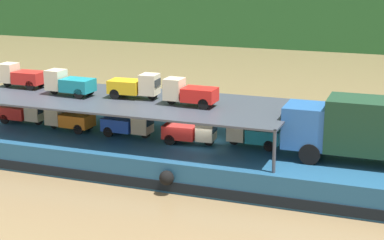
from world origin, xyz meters
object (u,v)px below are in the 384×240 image
object	(u,v)px
mini_truck_lower_mid	(129,124)
mini_truck_lower_fore	(191,131)
cargo_barge	(195,156)
mini_truck_upper_bow	(189,93)
covered_lorry	(362,128)
mini_truck_lower_aft	(69,118)
mini_truck_upper_fore	(135,86)
mini_truck_lower_bow	(253,133)
mini_truck_upper_mid	(69,83)
mini_truck_upper_stern	(21,76)
mini_truck_lower_stern	(24,112)

from	to	relation	value
mini_truck_lower_mid	mini_truck_lower_fore	size ratio (longest dim) A/B	0.99
cargo_barge	mini_truck_lower_mid	bearing A→B (deg)	-177.90
mini_truck_upper_bow	mini_truck_lower_mid	bearing A→B (deg)	179.30
covered_lorry	mini_truck_lower_aft	size ratio (longest dim) A/B	2.84
mini_truck_lower_fore	mini_truck_upper_fore	xyz separation A→B (m)	(-3.45, 0.67, 2.00)
mini_truck_lower_bow	mini_truck_upper_fore	size ratio (longest dim) A/B	0.99
covered_lorry	mini_truck_upper_fore	size ratio (longest dim) A/B	2.82
mini_truck_upper_mid	mini_truck_upper_bow	distance (m)	7.07
mini_truck_lower_aft	mini_truck_upper_fore	world-z (taller)	mini_truck_upper_fore
mini_truck_lower_fore	mini_truck_upper_bow	distance (m)	2.00
mini_truck_lower_fore	mini_truck_upper_stern	world-z (taller)	mini_truck_upper_stern
mini_truck_lower_mid	mini_truck_upper_stern	distance (m)	7.64
cargo_barge	mini_truck_upper_stern	distance (m)	11.64
mini_truck_lower_fore	mini_truck_lower_bow	distance (m)	3.23
mini_truck_upper_mid	mini_truck_upper_bow	size ratio (longest dim) A/B	1.01
mini_truck_lower_aft	mini_truck_upper_fore	xyz separation A→B (m)	(3.86, 0.62, 2.00)
cargo_barge	mini_truck_upper_bow	bearing A→B (deg)	-143.02
covered_lorry	mini_truck_lower_bow	distance (m)	5.58
mini_truck_lower_bow	covered_lorry	bearing A→B (deg)	-8.15
covered_lorry	mini_truck_lower_fore	world-z (taller)	covered_lorry
mini_truck_lower_bow	mini_truck_upper_stern	size ratio (longest dim) A/B	1.01
cargo_barge	mini_truck_lower_bow	size ratio (longest dim) A/B	9.72
cargo_barge	mini_truck_lower_aft	distance (m)	7.60
covered_lorry	mini_truck_upper_stern	distance (m)	19.60
mini_truck_lower_stern	mini_truck_lower_bow	bearing A→B (deg)	1.04
mini_truck_lower_aft	mini_truck_lower_mid	distance (m)	3.68
mini_truck_lower_bow	cargo_barge	bearing A→B (deg)	-172.27
cargo_barge	mini_truck_lower_fore	distance (m)	1.47
mini_truck_lower_stern	covered_lorry	bearing A→B (deg)	-1.58
mini_truck_lower_mid	mini_truck_upper_stern	size ratio (longest dim) A/B	1.01
mini_truck_lower_fore	mini_truck_upper_stern	distance (m)	11.18
mini_truck_lower_stern	mini_truck_lower_fore	bearing A→B (deg)	-2.34
mini_truck_lower_stern	mini_truck_upper_stern	size ratio (longest dim) A/B	1.00
mini_truck_upper_stern	mini_truck_upper_fore	xyz separation A→B (m)	(7.50, -0.29, 0.00)
covered_lorry	mini_truck_lower_aft	xyz separation A→B (m)	(-15.90, 0.15, -1.00)
cargo_barge	mini_truck_lower_stern	bearing A→B (deg)	179.15
cargo_barge	mini_truck_upper_bow	size ratio (longest dim) A/B	9.77
mini_truck_lower_mid	covered_lorry	bearing A→B (deg)	-1.08
mini_truck_lower_fore	mini_truck_upper_bow	xyz separation A→B (m)	(-0.10, 0.09, 2.00)
mini_truck_lower_stern	mini_truck_upper_fore	distance (m)	7.39
cargo_barge	mini_truck_upper_mid	xyz separation A→B (m)	(-7.31, -0.23, 3.44)
mini_truck_lower_aft	mini_truck_lower_bow	size ratio (longest dim) A/B	1.01
mini_truck_lower_bow	mini_truck_upper_bow	xyz separation A→B (m)	(-3.25, -0.59, 2.00)
mini_truck_lower_fore	covered_lorry	bearing A→B (deg)	-0.64
mini_truck_lower_bow	mini_truck_upper_bow	world-z (taller)	mini_truck_upper_bow
mini_truck_lower_bow	mini_truck_upper_mid	bearing A→B (deg)	-176.45
covered_lorry	mini_truck_lower_stern	xyz separation A→B (m)	(-19.15, 0.53, -1.00)
cargo_barge	mini_truck_lower_aft	bearing A→B (deg)	-178.33
mini_truck_lower_aft	mini_truck_lower_fore	size ratio (longest dim) A/B	0.99
mini_truck_upper_mid	mini_truck_upper_stern	bearing A→B (deg)	166.37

